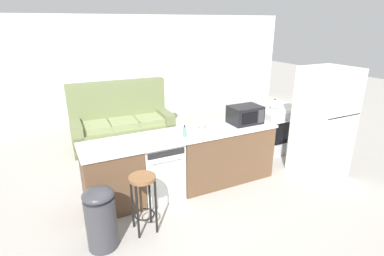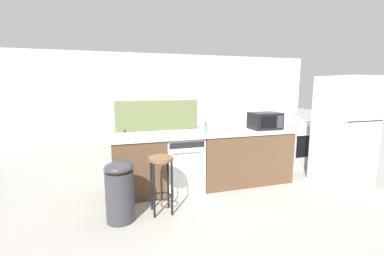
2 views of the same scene
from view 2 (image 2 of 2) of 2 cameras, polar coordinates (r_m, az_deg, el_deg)
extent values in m
plane|color=gray|center=(4.29, 1.14, -12.92)|extent=(24.00, 24.00, 0.00)
cube|color=beige|center=(8.13, -6.11, 6.96)|extent=(10.00, 0.06, 2.60)
cube|color=brown|center=(3.97, -11.77, -8.39)|extent=(0.75, 0.62, 0.86)
cube|color=brown|center=(4.47, 11.33, -6.38)|extent=(1.55, 0.62, 0.86)
cube|color=silver|center=(4.09, 3.18, -1.18)|extent=(2.94, 0.66, 0.04)
cube|color=black|center=(4.32, 3.07, -12.20)|extent=(2.86, 0.56, 0.08)
cube|color=white|center=(4.08, -2.21, -7.84)|extent=(0.58, 0.58, 0.84)
cube|color=black|center=(3.71, -1.07, -3.82)|extent=(0.52, 0.01, 0.08)
cylinder|color=#B2B2B7|center=(3.73, -1.01, -5.37)|extent=(0.44, 0.02, 0.02)
cube|color=#B7B7BC|center=(5.75, 22.21, -3.44)|extent=(0.76, 0.64, 0.85)
cube|color=black|center=(5.50, 24.37, -3.68)|extent=(0.53, 0.01, 0.43)
cylinder|color=silver|center=(5.44, 24.70, -1.37)|extent=(0.61, 0.03, 0.03)
cube|color=white|center=(5.67, 22.49, 1.01)|extent=(0.76, 0.64, 0.05)
torus|color=black|center=(5.46, 21.96, 0.95)|extent=(0.16, 0.16, 0.01)
torus|color=black|center=(5.68, 24.65, 1.07)|extent=(0.16, 0.16, 0.01)
torus|color=black|center=(5.66, 20.34, 1.31)|extent=(0.16, 0.16, 0.01)
torus|color=black|center=(5.88, 23.00, 1.42)|extent=(0.16, 0.16, 0.01)
cube|color=silver|center=(4.88, 30.68, -0.65)|extent=(0.72, 0.70, 1.78)
cylinder|color=#B2B2B7|center=(4.44, 33.05, 5.47)|extent=(0.02, 0.02, 0.47)
cylinder|color=#B2B2B7|center=(4.56, 32.06, -5.73)|extent=(0.02, 0.02, 0.77)
cube|color=black|center=(4.63, 34.11, 1.25)|extent=(0.68, 0.01, 0.01)
cube|color=black|center=(4.54, 15.90, 1.56)|extent=(0.50, 0.36, 0.28)
cube|color=black|center=(4.37, 16.71, 1.22)|extent=(0.27, 0.01, 0.18)
cube|color=#2D2D33|center=(4.49, 19.00, 1.32)|extent=(0.11, 0.01, 0.21)
cylinder|color=silver|center=(4.28, 3.29, -0.25)|extent=(0.07, 0.07, 0.03)
cylinder|color=silver|center=(4.26, 3.31, 1.68)|extent=(0.02, 0.02, 0.26)
cylinder|color=silver|center=(4.18, 3.66, 3.32)|extent=(0.02, 0.14, 0.02)
cylinder|color=#4C4C51|center=(4.35, 7.06, -0.26)|extent=(0.14, 0.14, 0.01)
cylinder|color=white|center=(4.33, 7.10, 1.58)|extent=(0.11, 0.11, 0.27)
cylinder|color=#4CB266|center=(3.95, 3.08, -0.25)|extent=(0.06, 0.06, 0.14)
cylinder|color=black|center=(3.93, 3.09, 1.02)|extent=(0.02, 0.02, 0.04)
sphere|color=#B2B2B7|center=(5.46, 22.05, 1.89)|extent=(0.17, 0.17, 0.17)
sphere|color=black|center=(5.44, 22.11, 2.89)|extent=(0.03, 0.03, 0.03)
cone|color=#B2B2B7|center=(5.50, 22.72, 2.09)|extent=(0.08, 0.04, 0.06)
cylinder|color=brown|center=(3.27, -6.94, -6.78)|extent=(0.32, 0.32, 0.04)
cylinder|color=black|center=(3.28, -8.43, -13.67)|extent=(0.03, 0.03, 0.70)
cylinder|color=black|center=(3.31, -4.50, -13.33)|extent=(0.03, 0.03, 0.70)
cylinder|color=black|center=(3.48, -9.00, -12.27)|extent=(0.03, 0.03, 0.70)
cylinder|color=black|center=(3.52, -5.31, -11.97)|extent=(0.03, 0.03, 0.70)
torus|color=black|center=(3.45, -6.77, -14.80)|extent=(0.25, 0.25, 0.02)
cylinder|color=#333338|center=(3.31, -15.71, -14.42)|extent=(0.34, 0.34, 0.62)
ellipsoid|color=#333338|center=(3.19, -15.99, -8.47)|extent=(0.35, 0.35, 0.14)
cube|color=#667047|center=(6.19, -7.29, -3.97)|extent=(2.03, 0.98, 0.42)
cube|color=#667047|center=(6.43, -7.76, 0.37)|extent=(2.01, 0.32, 1.27)
cube|color=#667047|center=(6.12, -15.70, -3.44)|extent=(0.23, 0.91, 0.62)
cube|color=#667047|center=(6.35, 0.77, -2.65)|extent=(0.23, 0.91, 0.62)
cube|color=#7D8959|center=(6.04, -12.46, -1.83)|extent=(0.58, 0.65, 0.12)
cube|color=#7D8959|center=(6.09, -7.28, -1.60)|extent=(0.58, 0.65, 0.12)
cube|color=#7D8959|center=(6.18, -2.22, -1.37)|extent=(0.58, 0.65, 0.12)
camera|label=1|loc=(0.87, -111.77, 66.37)|focal=28.00mm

